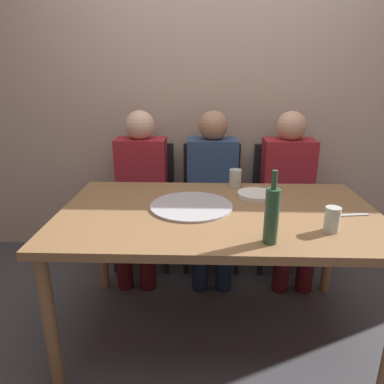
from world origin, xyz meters
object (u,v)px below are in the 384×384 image
at_px(pizza_tray, 191,206).
at_px(guest_in_sweater, 141,186).
at_px(wine_bottle, 272,215).
at_px(chair_middle, 212,196).
at_px(tumbler_far, 235,178).
at_px(guest_in_beanie, 212,187).
at_px(guest_by_wall, 289,187).
at_px(chair_right, 283,197).
at_px(dining_table, 218,223).
at_px(tumbler_near, 332,219).
at_px(plate_stack, 256,195).
at_px(chair_left, 145,196).
at_px(table_knife, 347,215).

relative_size(pizza_tray, guest_in_sweater, 0.37).
relative_size(wine_bottle, chair_middle, 0.35).
height_order(pizza_tray, tumbler_far, tumbler_far).
height_order(guest_in_beanie, guest_by_wall, same).
bearing_deg(chair_right, chair_middle, 0.00).
bearing_deg(chair_right, wine_bottle, 74.85).
bearing_deg(guest_in_beanie, guest_by_wall, -180.00).
relative_size(dining_table, tumbler_near, 14.32).
height_order(tumbler_near, plate_stack, tumbler_near).
distance_m(chair_left, chair_right, 1.07).
relative_size(table_knife, chair_left, 0.24).
bearing_deg(guest_in_sweater, plate_stack, 145.48).
xyz_separation_m(table_knife, chair_right, (-0.10, 0.93, -0.24)).
relative_size(pizza_tray, chair_middle, 0.48).
distance_m(wine_bottle, chair_middle, 1.30).
distance_m(pizza_tray, chair_middle, 0.88).
bearing_deg(guest_in_beanie, chair_right, -164.57).
height_order(pizza_tray, guest_in_beanie, guest_in_beanie).
height_order(tumbler_near, guest_in_sweater, guest_in_sweater).
xyz_separation_m(tumbler_far, table_knife, (0.52, -0.46, -0.05)).
bearing_deg(table_knife, dining_table, 167.61).
bearing_deg(dining_table, wine_bottle, -60.47).
bearing_deg(guest_in_beanie, table_knife, 130.12).
height_order(chair_middle, guest_by_wall, guest_by_wall).
xyz_separation_m(table_knife, chair_middle, (-0.65, 0.93, -0.24)).
distance_m(wine_bottle, guest_in_sweater, 1.32).
xyz_separation_m(pizza_tray, guest_by_wall, (0.67, 0.68, -0.11)).
xyz_separation_m(tumbler_near, table_knife, (0.14, 0.18, -0.05)).
height_order(chair_middle, guest_in_sweater, guest_in_sweater).
height_order(wine_bottle, chair_middle, wine_bottle).
relative_size(table_knife, chair_right, 0.24).
xyz_separation_m(chair_right, guest_in_beanie, (-0.55, -0.15, 0.13)).
relative_size(tumbler_far, guest_in_sweater, 0.09).
bearing_deg(plate_stack, wine_bottle, -91.88).
bearing_deg(table_knife, wine_bottle, -153.14).
distance_m(wine_bottle, table_knife, 0.55).
bearing_deg(wine_bottle, chair_right, 74.85).
xyz_separation_m(tumbler_near, chair_left, (-1.03, 1.11, -0.29)).
bearing_deg(table_knife, tumbler_near, -135.99).
bearing_deg(pizza_tray, guest_in_beanie, 79.49).
relative_size(chair_left, guest_by_wall, 0.77).
relative_size(pizza_tray, tumbler_near, 3.82).
relative_size(chair_right, guest_in_sweater, 0.77).
relative_size(wine_bottle, chair_right, 0.35).
bearing_deg(guest_by_wall, tumbler_near, 87.60).
height_order(tumbler_far, guest_in_sweater, guest_in_sweater).
bearing_deg(chair_left, dining_table, 121.41).
xyz_separation_m(tumbler_near, plate_stack, (-0.27, 0.44, -0.04)).
height_order(tumbler_far, chair_middle, chair_middle).
distance_m(table_knife, chair_right, 0.96).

